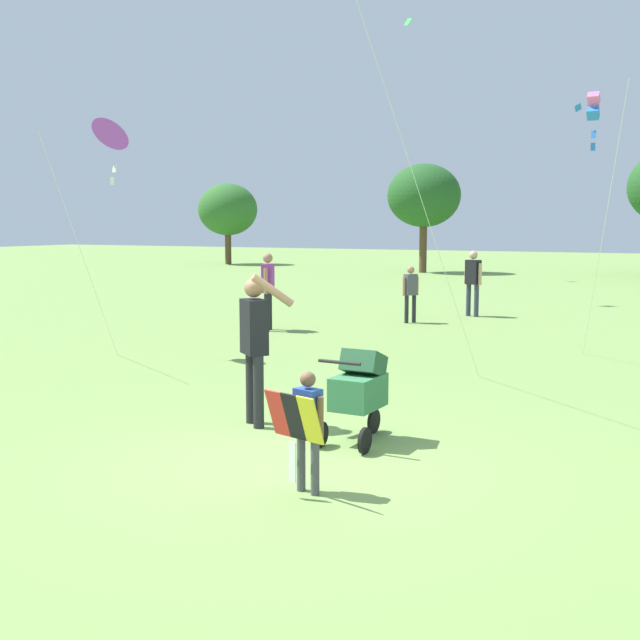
# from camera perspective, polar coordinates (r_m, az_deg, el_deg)

# --- Properties ---
(ground_plane) EXTENTS (120.00, 120.00, 0.00)m
(ground_plane) POSITION_cam_1_polar(r_m,az_deg,el_deg) (8.14, -1.82, -10.10)
(ground_plane) COLOR #75994C
(child_with_butterfly_kite) EXTENTS (0.60, 0.43, 1.10)m
(child_with_butterfly_kite) POSITION_cam_1_polar(r_m,az_deg,el_deg) (7.03, -1.02, -7.33)
(child_with_butterfly_kite) COLOR #4C4C51
(child_with_butterfly_kite) RESTS_ON ground
(person_adult_flyer) EXTENTS (0.70, 0.48, 1.83)m
(person_adult_flyer) POSITION_cam_1_polar(r_m,az_deg,el_deg) (9.33, -4.73, -1.27)
(person_adult_flyer) COLOR #232328
(person_adult_flyer) RESTS_ON ground
(stroller) EXTENTS (0.57, 1.09, 1.03)m
(stroller) POSITION_cam_1_polar(r_m,az_deg,el_deg) (8.70, 2.84, -4.87)
(stroller) COLOR black
(stroller) RESTS_ON ground
(kite_orange_delta) EXTENTS (1.00, 3.54, 4.71)m
(kite_orange_delta) POSITION_cam_1_polar(r_m,az_deg,el_deg) (15.27, 19.12, 14.10)
(kite_orange_delta) COLOR pink
(kite_orange_delta) RESTS_ON ground
(kite_green_novelty) EXTENTS (0.73, 2.33, 4.23)m
(kite_green_novelty) POSITION_cam_1_polar(r_m,az_deg,el_deg) (14.77, -14.88, 12.74)
(kite_green_novelty) COLOR purple
(kite_green_novelty) RESTS_ON ground
(person_red_shirt) EXTENTS (0.50, 0.35, 1.69)m
(person_red_shirt) POSITION_cam_1_polar(r_m,az_deg,el_deg) (20.66, 10.96, 3.00)
(person_red_shirt) COLOR #33384C
(person_red_shirt) RESTS_ON ground
(person_sitting_far) EXTENTS (0.32, 0.36, 1.36)m
(person_sitting_far) POSITION_cam_1_polar(r_m,az_deg,el_deg) (19.09, 6.54, 2.19)
(person_sitting_far) COLOR #232328
(person_sitting_far) RESTS_ON ground
(person_couple_left) EXTENTS (0.34, 0.53, 1.73)m
(person_couple_left) POSITION_cam_1_polar(r_m,az_deg,el_deg) (17.65, -3.77, 2.53)
(person_couple_left) COLOR #232328
(person_couple_left) RESTS_ON ground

